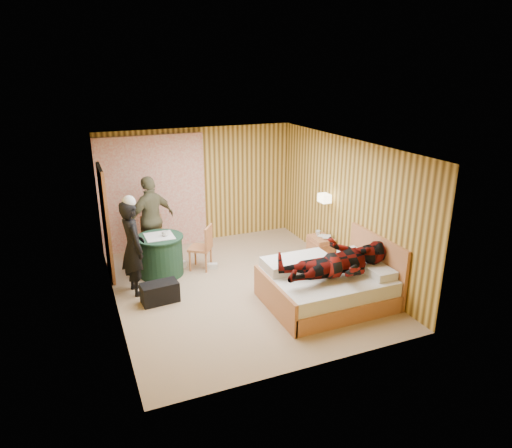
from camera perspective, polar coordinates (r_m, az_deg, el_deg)
name	(u,v)px	position (r m, az deg, el deg)	size (l,w,h in m)	color
floor	(240,286)	(8.17, -2.00, -7.79)	(4.20, 5.00, 0.01)	tan
ceiling	(238,145)	(7.39, -2.23, 9.79)	(4.20, 5.00, 0.01)	silver
wall_back	(199,186)	(9.98, -7.18, 4.76)	(4.20, 0.02, 2.50)	#E5BE58
wall_left	(110,236)	(7.27, -17.80, -1.49)	(0.02, 5.00, 2.50)	#E5BE58
wall_right	(345,206)	(8.61, 11.10, 2.25)	(0.02, 5.00, 2.50)	#E5BE58
curtain	(153,193)	(9.72, -12.74, 3.75)	(2.20, 0.08, 2.40)	silver
doorway	(105,223)	(8.67, -18.30, 0.17)	(0.06, 0.90, 2.05)	black
wall_lamp	(325,198)	(8.87, 8.57, 3.22)	(0.26, 0.24, 0.16)	gold
bed	(327,285)	(7.63, 8.90, -7.57)	(1.96, 1.51, 1.04)	#C2794F
nightstand	(321,249)	(9.17, 8.07, -3.07)	(0.39, 0.53, 0.51)	#C2794F
round_table	(161,255)	(8.64, -11.82, -3.83)	(0.87, 0.87, 0.77)	#20472E
chair_far	(153,235)	(9.22, -12.74, -1.40)	(0.43, 0.43, 0.93)	#C2794F
chair_near	(204,244)	(8.70, -6.54, -2.54)	(0.55, 0.55, 0.87)	#C2794F
duffel_bag	(160,293)	(7.75, -11.93, -8.38)	(0.60, 0.32, 0.34)	black
sneaker_left	(179,266)	(8.94, -9.61, -5.14)	(0.29, 0.12, 0.13)	silver
sneaker_right	(211,266)	(8.86, -5.61, -5.26)	(0.24, 0.10, 0.11)	silver
woman_standing	(133,248)	(7.91, -15.12, -2.87)	(0.60, 0.39, 1.65)	black
man_at_table	(152,219)	(9.15, -12.92, 0.57)	(1.01, 0.42, 1.72)	#656243
man_on_bed	(338,253)	(7.20, 10.24, -3.64)	(1.77, 0.67, 0.86)	#5F0D09
book_lower	(322,237)	(9.04, 8.31, -1.68)	(0.17, 0.22, 0.02)	silver
book_upper	(322,237)	(9.03, 8.31, -1.56)	(0.16, 0.22, 0.02)	silver
cup_nightstand	(318,233)	(9.17, 7.75, -1.10)	(0.10, 0.10, 0.09)	silver
cup_table	(165,234)	(8.46, -11.29, -1.18)	(0.12, 0.12, 0.10)	silver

